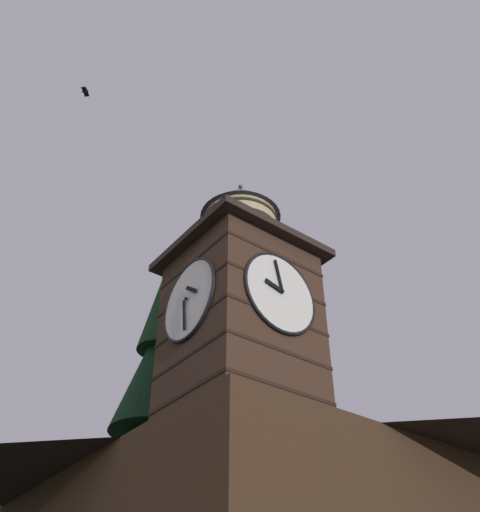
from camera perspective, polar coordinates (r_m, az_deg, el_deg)
name	(u,v)px	position (r m, az deg, el deg)	size (l,w,h in m)	color
clock_tower	(240,308)	(17.83, 0.03, -5.13)	(4.34, 4.34, 9.11)	#422B1E
pine_tree_behind	(148,482)	(20.62, -9.00, -21.09)	(5.71, 5.71, 15.59)	#473323
flying_bird_high	(85,91)	(25.89, -14.95, 15.35)	(0.48, 0.48, 0.16)	black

